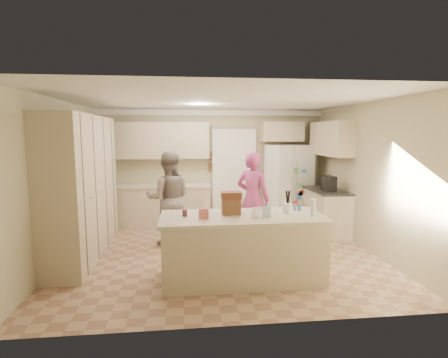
{
  "coord_description": "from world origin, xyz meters",
  "views": [
    {
      "loc": [
        -0.58,
        -5.79,
        2.06
      ],
      "look_at": [
        0.1,
        0.35,
        1.25
      ],
      "focal_mm": 28.0,
      "sensor_mm": 36.0,
      "label": 1
    }
  ],
  "objects": [
    {
      "name": "fridge_magnets",
      "position": [
        1.76,
        1.52,
        0.9
      ],
      "size": [
        0.76,
        0.02,
        1.44
      ],
      "primitive_type": null,
      "color": "tan",
      "rests_on": "refrigerator"
    },
    {
      "name": "wall_back",
      "position": [
        0.0,
        2.31,
        1.3
      ],
      "size": [
        5.2,
        0.02,
        2.6
      ],
      "primitive_type": "cube",
      "color": "#B5AC88",
      "rests_on": "ground"
    },
    {
      "name": "tissue_plume",
      "position": [
        -0.35,
        -1.2,
        1.1
      ],
      "size": [
        0.08,
        0.08,
        0.08
      ],
      "primitive_type": "cone",
      "color": "white",
      "rests_on": "tissue_box"
    },
    {
      "name": "jam_jar",
      "position": [
        -0.6,
        -1.05,
        0.97
      ],
      "size": [
        0.07,
        0.07,
        0.09
      ],
      "primitive_type": "cylinder",
      "color": "#59263F",
      "rests_on": "island_top"
    },
    {
      "name": "teen_boy",
      "position": [
        -0.9,
        0.63,
        0.87
      ],
      "size": [
        0.86,
        0.68,
        1.74
      ],
      "primitive_type": "imported",
      "rotation": [
        0.0,
        0.0,
        3.16
      ],
      "color": "gray",
      "rests_on": "floor"
    },
    {
      "name": "crown_back",
      "position": [
        0.0,
        2.26,
        2.53
      ],
      "size": [
        5.2,
        0.08,
        0.12
      ],
      "primitive_type": "cube",
      "color": "white",
      "rests_on": "wall_back"
    },
    {
      "name": "back_countertop",
      "position": [
        -1.15,
        1.99,
        0.9
      ],
      "size": [
        2.24,
        0.63,
        0.04
      ],
      "primitive_type": "cube",
      "color": "beige",
      "rests_on": "back_base_cab"
    },
    {
      "name": "back_upper_cab",
      "position": [
        -1.15,
        2.12,
        1.9
      ],
      "size": [
        2.2,
        0.35,
        0.8
      ],
      "primitive_type": "cube",
      "color": "#C4B097",
      "rests_on": "wall_back"
    },
    {
      "name": "fridge_seam",
      "position": [
        1.76,
        1.53,
        0.9
      ],
      "size": [
        0.02,
        0.02,
        1.78
      ],
      "primitive_type": "cube",
      "color": "gray",
      "rests_on": "refrigerator"
    },
    {
      "name": "utensil_crock",
      "position": [
        0.85,
        -1.05,
        1.0
      ],
      "size": [
        0.13,
        0.13,
        0.15
      ],
      "primitive_type": "cylinder",
      "color": "white",
      "rests_on": "island_top"
    },
    {
      "name": "dollhouse_roof",
      "position": [
        0.05,
        -1.0,
        1.2
      ],
      "size": [
        0.28,
        0.2,
        0.1
      ],
      "primitive_type": "cube",
      "color": "#592D1E",
      "rests_on": "dollhouse_body"
    },
    {
      "name": "right_base_cab",
      "position": [
        2.3,
        1.0,
        0.44
      ],
      "size": [
        0.6,
        1.2,
        0.88
      ],
      "primitive_type": "cube",
      "color": "#C4B097",
      "rests_on": "floor"
    },
    {
      "name": "over_fridge_cab",
      "position": [
        1.65,
        2.12,
        2.1
      ],
      "size": [
        0.95,
        0.35,
        0.45
      ],
      "primitive_type": "cube",
      "color": "#C4B097",
      "rests_on": "wall_back"
    },
    {
      "name": "island_top",
      "position": [
        0.2,
        -1.1,
        0.9
      ],
      "size": [
        2.28,
        0.96,
        0.05
      ],
      "primitive_type": "cube",
      "color": "beige",
      "rests_on": "island_base"
    },
    {
      "name": "water_bottle",
      "position": [
        1.15,
        -1.25,
        1.04
      ],
      "size": [
        0.07,
        0.07,
        0.24
      ],
      "primitive_type": "cylinder",
      "color": "silver",
      "rests_on": "island_top"
    },
    {
      "name": "wall_frame_lower",
      "position": [
        0.02,
        2.27,
        1.28
      ],
      "size": [
        0.15,
        0.02,
        0.2
      ],
      "primitive_type": "cube",
      "color": "brown",
      "rests_on": "wall_back"
    },
    {
      "name": "greeting_card_b",
      "position": [
        0.5,
        -1.25,
        1.01
      ],
      "size": [
        0.12,
        0.05,
        0.16
      ],
      "primitive_type": "cube",
      "rotation": [
        0.15,
        0.0,
        -0.1
      ],
      "color": "silver",
      "rests_on": "island_top"
    },
    {
      "name": "doorway_casing",
      "position": [
        0.55,
        2.24,
        1.05
      ],
      "size": [
        1.02,
        0.03,
        2.22
      ],
      "primitive_type": "cube",
      "color": "white",
      "rests_on": "floor"
    },
    {
      "name": "doorway_opening",
      "position": [
        0.55,
        2.28,
        1.05
      ],
      "size": [
        0.9,
        0.06,
        2.1
      ],
      "primitive_type": "cube",
      "color": "black",
      "rests_on": "floor"
    },
    {
      "name": "fridge_handle_l",
      "position": [
        1.71,
        1.51,
        1.05
      ],
      "size": [
        0.02,
        0.02,
        0.85
      ],
      "primitive_type": "cylinder",
      "color": "silver",
      "rests_on": "refrigerator"
    },
    {
      "name": "ceiling",
      "position": [
        0.0,
        0.0,
        2.61
      ],
      "size": [
        5.2,
        4.6,
        0.02
      ],
      "primitive_type": "cube",
      "color": "white",
      "rests_on": "wall_back"
    },
    {
      "name": "wall_left",
      "position": [
        -2.61,
        0.0,
        1.3
      ],
      "size": [
        0.02,
        4.6,
        2.6
      ],
      "primitive_type": "cube",
      "color": "#B5AC88",
      "rests_on": "ground"
    },
    {
      "name": "right_upper_cab",
      "position": [
        2.43,
        1.2,
        1.95
      ],
      "size": [
        0.35,
        1.5,
        0.7
      ],
      "primitive_type": "cube",
      "color": "#C4B097",
      "rests_on": "wall_right"
    },
    {
      "name": "shaker_pepper",
      "position": [
        1.09,
        -0.88,
        0.97
      ],
      "size": [
        0.05,
        0.05,
        0.09
      ],
      "primitive_type": "cylinder",
      "color": "#4F74B0",
      "rests_on": "island_top"
    },
    {
      "name": "dollhouse_body",
      "position": [
        0.05,
        -1.0,
        1.04
      ],
      "size": [
        0.26,
        0.18,
        0.22
      ],
      "primitive_type": "cube",
      "color": "brown",
      "rests_on": "island_top"
    },
    {
      "name": "greeting_card_a",
      "position": [
        0.35,
        -1.3,
        1.01
      ],
      "size": [
        0.12,
        0.06,
        0.16
      ],
      "primitive_type": "cube",
      "rotation": [
        0.15,
        0.0,
        0.2
      ],
      "color": "white",
      "rests_on": "island_top"
    },
    {
      "name": "refrigerator",
      "position": [
        1.76,
        1.88,
        0.9
      ],
      "size": [
        1.05,
        0.9,
        1.8
      ],
      "primitive_type": "cube",
      "rotation": [
        0.0,
        0.0,
        0.26
      ],
      "color": "white",
      "rests_on": "floor"
    },
    {
      "name": "fridge_dispenser",
      "position": [
        1.54,
        1.52,
        1.15
      ],
      "size": [
        0.22,
        0.03,
        0.35
      ],
      "primitive_type": "cube",
      "color": "black",
      "rests_on": "refrigerator"
    },
    {
      "name": "back_base_cab",
      "position": [
        -1.15,
        2.0,
        0.44
      ],
      "size": [
        2.2,
        0.6,
        0.88
      ],
      "primitive_type": "cube",
      "color": "#C4B097",
      "rests_on": "floor"
    },
    {
      "name": "shaker_salt",
      "position": [
        1.02,
        -0.88,
        0.97
      ],
      "size": [
        0.05,
        0.05,
        0.09
      ],
      "primitive_type": "cylinder",
      "color": "#4F74B0",
      "rests_on": "island_top"
    },
    {
      "name": "island_base",
      "position": [
        0.2,
        -1.1,
        0.44
      ],
      "size": [
        2.2,
        0.9,
        0.88
      ],
      "primitive_type": "cube",
      "color": "#C4B097",
      "rests_on": "floor"
    },
    {
      "name": "wall_frame_upper",
      "position": [
        0.02,
        2.27,
        1.55
      ],
      "size": [
        0.15,
        0.02,
        0.2
      ],
      "primitive_type": "cube",
      "color": "brown",
      "rests_on": "wall_back"
    },
    {
      "name": "wall_front",
      "position": [
        0.0,
        -2.31,
        1.3
      ],
      "size": [
        5.2,
        0.02,
        2.6
      ],
      "primitive_type": "cube",
      "color": "#B5AC88",
      "rests_on": "ground"
    },
    {
      "name": "right_countertop",
      "position": [
        2.29,
        1.0,
        0.9
      ],
      "size": [
        0.63,
        1.24,
        0.04
      ],
      "primitive_type": "cube",
      "color": "#2D2B28",
      "rests_on": "right_base_cab"
    },
    {
      "name": "coffee_maker",
      "position": [
        2.25,
        0.8,
        1.07
      ],
      "size": [
        0.22,
        0.28,
        0.3
      ],
      "primitive_type": "cube",
      "color": "black",
      "rests_on": "right_countertop"
    },
    {
      "name": "floor",
      "position": [
        0.0,
        0.0,
        -0.01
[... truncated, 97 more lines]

